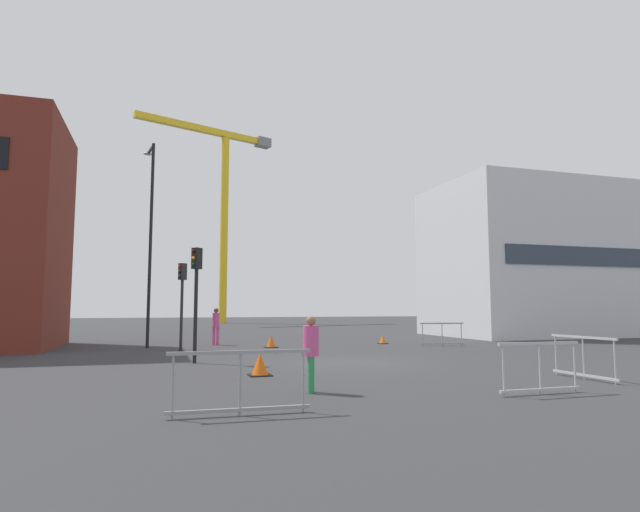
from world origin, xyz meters
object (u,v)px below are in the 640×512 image
object	(u,v)px
traffic_light_crosswalk	(182,291)
traffic_cone_striped	(260,365)
pedestrian_walking	(311,348)
traffic_cone_by_barrier	(383,339)
construction_crane	(222,193)
traffic_cone_on_verge	(271,342)
streetlamp_tall	(150,230)
traffic_light_island	(196,285)
pedestrian_waiting	(216,323)

from	to	relation	value
traffic_light_crosswalk	traffic_cone_striped	distance (m)	9.29
pedestrian_walking	traffic_cone_by_barrier	xyz separation A→B (m)	(7.62, 13.42, -0.73)
traffic_light_crosswalk	traffic_cone_striped	size ratio (longest dim) A/B	6.07
construction_crane	traffic_cone_by_barrier	distance (m)	39.40
traffic_light_crosswalk	pedestrian_walking	distance (m)	12.26
construction_crane	traffic_cone_on_verge	xyz separation A→B (m)	(-1.83, -37.16, -14.72)
construction_crane	pedestrian_walking	distance (m)	51.79
streetlamp_tall	traffic_cone_striped	distance (m)	12.51
traffic_light_island	traffic_cone_striped	world-z (taller)	traffic_light_island
pedestrian_walking	traffic_cone_striped	world-z (taller)	pedestrian_walking
traffic_light_island	streetlamp_tall	bearing A→B (deg)	102.41
traffic_cone_striped	traffic_light_crosswalk	bearing A→B (deg)	100.77
traffic_light_crosswalk	traffic_cone_striped	bearing A→B (deg)	-79.23
construction_crane	streetlamp_tall	world-z (taller)	construction_crane
traffic_light_island	traffic_light_crosswalk	world-z (taller)	traffic_light_island
traffic_cone_on_verge	traffic_cone_by_barrier	world-z (taller)	traffic_cone_on_verge
construction_crane	traffic_cone_by_barrier	world-z (taller)	construction_crane
traffic_light_island	traffic_cone_on_verge	bearing A→B (deg)	56.99
construction_crane	traffic_cone_on_verge	bearing A→B (deg)	-92.83
traffic_cone_on_verge	construction_crane	bearing A→B (deg)	87.17
pedestrian_waiting	traffic_cone_on_verge	size ratio (longest dim) A/B	3.09
traffic_light_crosswalk	pedestrian_waiting	xyz separation A→B (m)	(1.74, 2.87, -1.44)
traffic_cone_on_verge	traffic_cone_striped	world-z (taller)	traffic_cone_striped
streetlamp_tall	traffic_cone_by_barrier	distance (m)	12.34
streetlamp_tall	traffic_light_island	xyz separation A→B (m)	(1.61, -7.33, -2.80)
traffic_light_crosswalk	traffic_light_island	bearing A→B (deg)	-87.47
streetlamp_tall	pedestrian_walking	distance (m)	15.22
streetlamp_tall	traffic_cone_by_barrier	world-z (taller)	streetlamp_tall
construction_crane	pedestrian_waiting	size ratio (longest dim) A/B	12.81
pedestrian_waiting	pedestrian_walking	bearing A→B (deg)	-88.25
pedestrian_walking	traffic_cone_by_barrier	bearing A→B (deg)	60.41
traffic_cone_on_verge	traffic_light_crosswalk	bearing A→B (deg)	-171.56
traffic_cone_by_barrier	pedestrian_waiting	bearing A→B (deg)	170.04
traffic_cone_striped	pedestrian_walking	bearing A→B (deg)	-80.69
traffic_light_crosswalk	traffic_cone_on_verge	distance (m)	4.59
pedestrian_waiting	traffic_cone_striped	world-z (taller)	pedestrian_waiting
traffic_light_island	pedestrian_waiting	bearing A→B (deg)	79.34
pedestrian_waiting	traffic_cone_striped	size ratio (longest dim) A/B	2.94
streetlamp_tall	pedestrian_waiting	xyz separation A→B (m)	(3.13, 0.70, -4.30)
construction_crane	pedestrian_waiting	world-z (taller)	construction_crane
streetlamp_tall	pedestrian_walking	bearing A→B (deg)	-75.78
pedestrian_waiting	traffic_light_island	bearing A→B (deg)	-100.66
pedestrian_walking	traffic_cone_on_verge	distance (m)	12.70
streetlamp_tall	traffic_cone_on_verge	xyz separation A→B (m)	(5.36, -1.57, -5.07)
pedestrian_walking	streetlamp_tall	bearing A→B (deg)	104.22
traffic_light_island	pedestrian_walking	size ratio (longest dim) A/B	2.32
traffic_light_island	traffic_cone_striped	distance (m)	4.57
pedestrian_walking	traffic_cone_on_verge	world-z (taller)	pedestrian_walking
traffic_cone_by_barrier	construction_crane	bearing A→B (deg)	96.30
pedestrian_waiting	traffic_cone_by_barrier	distance (m)	8.24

